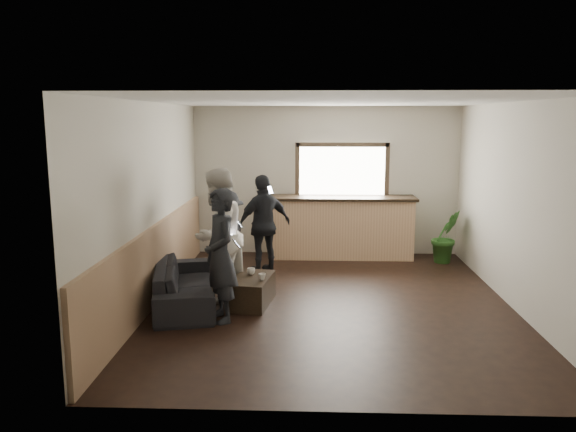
{
  "coord_description": "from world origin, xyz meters",
  "views": [
    {
      "loc": [
        -0.3,
        -7.63,
        2.58
      ],
      "look_at": [
        -0.62,
        0.4,
        1.17
      ],
      "focal_mm": 35.0,
      "sensor_mm": 36.0,
      "label": 1
    }
  ],
  "objects_px": {
    "cup_a": "(251,271)",
    "person_c": "(227,238)",
    "sofa": "(184,284)",
    "person_b": "(218,235)",
    "potted_plant": "(446,236)",
    "person_a": "(220,255)",
    "bar_counter": "(342,223)",
    "cup_b": "(262,277)",
    "person_d": "(264,225)",
    "coffee_table": "(252,291)"
  },
  "relations": [
    {
      "from": "coffee_table",
      "to": "potted_plant",
      "type": "relative_size",
      "value": 0.92
    },
    {
      "from": "coffee_table",
      "to": "person_a",
      "type": "relative_size",
      "value": 0.51
    },
    {
      "from": "bar_counter",
      "to": "person_a",
      "type": "height_order",
      "value": "bar_counter"
    },
    {
      "from": "sofa",
      "to": "person_b",
      "type": "relative_size",
      "value": 1.05
    },
    {
      "from": "person_b",
      "to": "coffee_table",
      "type": "bearing_deg",
      "value": 94.51
    },
    {
      "from": "cup_a",
      "to": "person_d",
      "type": "distance_m",
      "value": 1.5
    },
    {
      "from": "cup_b",
      "to": "person_c",
      "type": "bearing_deg",
      "value": 121.37
    },
    {
      "from": "bar_counter",
      "to": "person_b",
      "type": "bearing_deg",
      "value": -125.87
    },
    {
      "from": "bar_counter",
      "to": "cup_a",
      "type": "height_order",
      "value": "bar_counter"
    },
    {
      "from": "cup_b",
      "to": "potted_plant",
      "type": "height_order",
      "value": "potted_plant"
    },
    {
      "from": "cup_b",
      "to": "person_c",
      "type": "distance_m",
      "value": 1.26
    },
    {
      "from": "person_a",
      "to": "sofa",
      "type": "bearing_deg",
      "value": -162.89
    },
    {
      "from": "bar_counter",
      "to": "potted_plant",
      "type": "xyz_separation_m",
      "value": [
        1.85,
        -0.35,
        -0.16
      ]
    },
    {
      "from": "sofa",
      "to": "person_c",
      "type": "xyz_separation_m",
      "value": [
        0.47,
        0.95,
        0.46
      ]
    },
    {
      "from": "person_d",
      "to": "cup_b",
      "type": "bearing_deg",
      "value": 60.32
    },
    {
      "from": "person_c",
      "to": "person_d",
      "type": "bearing_deg",
      "value": 151.57
    },
    {
      "from": "person_a",
      "to": "person_d",
      "type": "height_order",
      "value": "person_a"
    },
    {
      "from": "cup_a",
      "to": "cup_b",
      "type": "height_order",
      "value": "same"
    },
    {
      "from": "potted_plant",
      "to": "bar_counter",
      "type": "bearing_deg",
      "value": 169.43
    },
    {
      "from": "sofa",
      "to": "cup_b",
      "type": "height_order",
      "value": "sofa"
    },
    {
      "from": "bar_counter",
      "to": "sofa",
      "type": "relative_size",
      "value": 1.35
    },
    {
      "from": "potted_plant",
      "to": "person_d",
      "type": "relative_size",
      "value": 0.57
    },
    {
      "from": "cup_b",
      "to": "cup_a",
      "type": "bearing_deg",
      "value": 122.88
    },
    {
      "from": "person_a",
      "to": "person_b",
      "type": "xyz_separation_m",
      "value": [
        -0.17,
        0.81,
        0.09
      ]
    },
    {
      "from": "person_a",
      "to": "person_d",
      "type": "distance_m",
      "value": 2.27
    },
    {
      "from": "sofa",
      "to": "cup_a",
      "type": "height_order",
      "value": "sofa"
    },
    {
      "from": "person_c",
      "to": "person_a",
      "type": "bearing_deg",
      "value": 14.36
    },
    {
      "from": "sofa",
      "to": "person_d",
      "type": "bearing_deg",
      "value": -43.69
    },
    {
      "from": "bar_counter",
      "to": "potted_plant",
      "type": "relative_size",
      "value": 2.82
    },
    {
      "from": "person_b",
      "to": "potted_plant",
      "type": "bearing_deg",
      "value": 144.95
    },
    {
      "from": "cup_a",
      "to": "person_c",
      "type": "height_order",
      "value": "person_c"
    },
    {
      "from": "person_c",
      "to": "person_d",
      "type": "relative_size",
      "value": 0.9
    },
    {
      "from": "coffee_table",
      "to": "person_c",
      "type": "relative_size",
      "value": 0.59
    },
    {
      "from": "coffee_table",
      "to": "person_d",
      "type": "xyz_separation_m",
      "value": [
        0.04,
        1.6,
        0.64
      ]
    },
    {
      "from": "person_a",
      "to": "person_b",
      "type": "bearing_deg",
      "value": 163.17
    },
    {
      "from": "bar_counter",
      "to": "person_a",
      "type": "relative_size",
      "value": 1.57
    },
    {
      "from": "sofa",
      "to": "coffee_table",
      "type": "height_order",
      "value": "sofa"
    },
    {
      "from": "cup_a",
      "to": "person_b",
      "type": "xyz_separation_m",
      "value": [
        -0.47,
        0.02,
        0.51
      ]
    },
    {
      "from": "person_b",
      "to": "person_c",
      "type": "height_order",
      "value": "person_b"
    },
    {
      "from": "potted_plant",
      "to": "person_a",
      "type": "xyz_separation_m",
      "value": [
        -3.58,
        -3.09,
        0.38
      ]
    },
    {
      "from": "sofa",
      "to": "cup_b",
      "type": "distance_m",
      "value": 1.11
    },
    {
      "from": "potted_plant",
      "to": "person_b",
      "type": "bearing_deg",
      "value": -148.69
    },
    {
      "from": "bar_counter",
      "to": "cup_b",
      "type": "height_order",
      "value": "bar_counter"
    },
    {
      "from": "coffee_table",
      "to": "person_b",
      "type": "bearing_deg",
      "value": 160.87
    },
    {
      "from": "sofa",
      "to": "cup_a",
      "type": "bearing_deg",
      "value": -91.07
    },
    {
      "from": "sofa",
      "to": "coffee_table",
      "type": "bearing_deg",
      "value": -100.52
    },
    {
      "from": "person_d",
      "to": "potted_plant",
      "type": "bearing_deg",
      "value": 161.49
    },
    {
      "from": "person_b",
      "to": "person_c",
      "type": "xyz_separation_m",
      "value": [
        0.02,
        0.74,
        -0.2
      ]
    },
    {
      "from": "sofa",
      "to": "person_c",
      "type": "distance_m",
      "value": 1.15
    },
    {
      "from": "potted_plant",
      "to": "person_c",
      "type": "xyz_separation_m",
      "value": [
        -3.73,
        -1.54,
        0.27
      ]
    }
  ]
}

